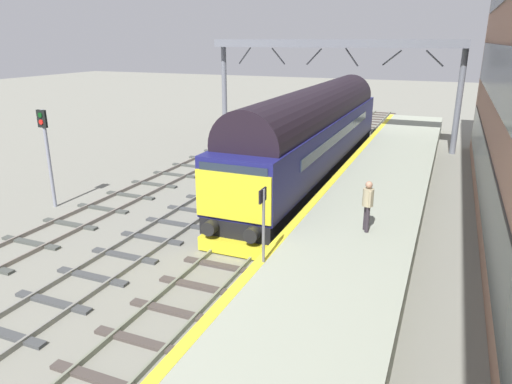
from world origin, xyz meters
TOP-DOWN VIEW (x-y plane):
  - ground_plane at (0.00, 0.00)m, footprint 140.00×140.00m
  - track_main at (0.00, -0.00)m, footprint 2.50×60.00m
  - track_adjacent_west at (-3.22, 0.00)m, footprint 2.50×60.00m
  - track_adjacent_far_west at (-6.91, -0.00)m, footprint 2.50×60.00m
  - station_platform at (3.60, 0.00)m, footprint 4.00×44.00m
  - diesel_locomotive at (0.00, 4.78)m, footprint 2.74×19.15m
  - signal_post_near at (-9.04, -3.31)m, footprint 0.44×0.22m
  - platform_number_sign at (1.85, -6.60)m, footprint 0.10×0.44m
  - waiting_passenger at (4.05, -3.31)m, footprint 0.45×0.47m
  - overhead_footbridge at (-1.41, 13.74)m, footprint 16.21×2.00m

SIDE VIEW (x-z plane):
  - ground_plane at x=0.00m, z-range 0.00..0.00m
  - track_main at x=0.00m, z-range -0.02..0.13m
  - track_adjacent_west at x=-3.22m, z-range -0.02..0.13m
  - track_adjacent_far_west at x=-6.91m, z-range -0.02..0.13m
  - station_platform at x=3.60m, z-range 0.00..1.01m
  - waiting_passenger at x=4.05m, z-range 1.17..2.81m
  - platform_number_sign at x=1.85m, z-range 1.34..3.44m
  - diesel_locomotive at x=0.00m, z-range 0.14..4.83m
  - signal_post_near at x=-9.04m, z-range 0.53..4.66m
  - overhead_footbridge at x=-1.41m, z-range 2.85..9.67m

